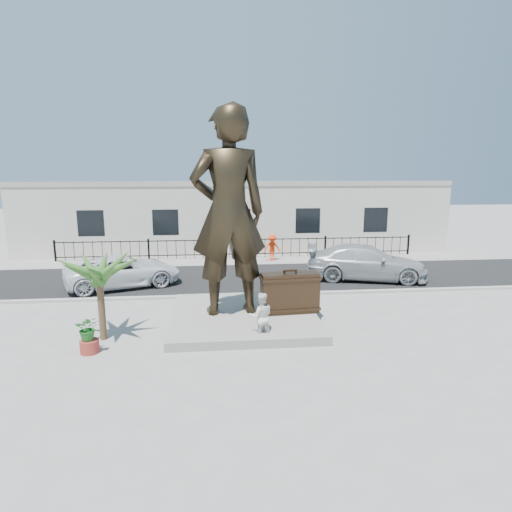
{
  "coord_description": "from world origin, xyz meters",
  "views": [
    {
      "loc": [
        -1.54,
        -13.34,
        5.43
      ],
      "look_at": [
        0.0,
        2.0,
        2.3
      ],
      "focal_mm": 30.0,
      "sensor_mm": 36.0,
      "label": 1
    }
  ],
  "objects": [
    {
      "name": "curb",
      "position": [
        0.0,
        4.5,
        0.06
      ],
      "size": [
        40.0,
        0.25,
        0.12
      ],
      "primitive_type": "cube",
      "color": "#A5A399",
      "rests_on": "ground"
    },
    {
      "name": "palm_tree",
      "position": [
        -5.17,
        0.21,
        0.0
      ],
      "size": [
        1.8,
        1.8,
        3.2
      ],
      "primitive_type": null,
      "color": "#315B21",
      "rests_on": "ground"
    },
    {
      "name": "ground",
      "position": [
        0.0,
        0.0,
        0.0
      ],
      "size": [
        100.0,
        100.0,
        0.0
      ],
      "primitive_type": "plane",
      "color": "#9E9991",
      "rests_on": "ground"
    },
    {
      "name": "statue",
      "position": [
        -1.01,
        1.63,
        3.95
      ],
      "size": [
        2.87,
        2.08,
        7.29
      ],
      "primitive_type": "imported",
      "rotation": [
        0.0,
        0.0,
        3.27
      ],
      "color": "#2D2316",
      "rests_on": "plinth"
    },
    {
      "name": "far_sidewalk",
      "position": [
        0.0,
        12.0,
        0.01
      ],
      "size": [
        40.0,
        2.5,
        0.02
      ],
      "primitive_type": "cube",
      "color": "#9E9991",
      "rests_on": "ground"
    },
    {
      "name": "street",
      "position": [
        0.0,
        8.0,
        0.01
      ],
      "size": [
        40.0,
        7.0,
        0.01
      ],
      "primitive_type": "cube",
      "color": "black",
      "rests_on": "ground"
    },
    {
      "name": "building",
      "position": [
        0.0,
        17.0,
        2.2
      ],
      "size": [
        28.0,
        7.0,
        4.4
      ],
      "primitive_type": "cube",
      "color": "silver",
      "rests_on": "ground"
    },
    {
      "name": "car_silver",
      "position": [
        6.05,
        6.9,
        0.86
      ],
      "size": [
        6.3,
        3.77,
        1.71
      ],
      "primitive_type": "imported",
      "rotation": [
        0.0,
        0.0,
        1.32
      ],
      "color": "#A6A9AB",
      "rests_on": "street"
    },
    {
      "name": "tourist",
      "position": [
        -0.07,
        -0.37,
        0.79
      ],
      "size": [
        0.78,
        0.62,
        1.59
      ],
      "primitive_type": "imported",
      "rotation": [
        0.0,
        0.0,
        3.16
      ],
      "color": "white",
      "rests_on": "ground"
    },
    {
      "name": "worker",
      "position": [
        1.96,
        11.7,
        0.82
      ],
      "size": [
        1.12,
        0.77,
        1.6
      ],
      "primitive_type": "imported",
      "rotation": [
        0.0,
        0.0,
        0.18
      ],
      "color": "#FF3B0D",
      "rests_on": "far_sidewalk"
    },
    {
      "name": "fence",
      "position": [
        0.0,
        12.8,
        0.6
      ],
      "size": [
        22.0,
        0.1,
        1.2
      ],
      "primitive_type": "cube",
      "color": "black",
      "rests_on": "ground"
    },
    {
      "name": "suitcase",
      "position": [
        1.17,
        1.39,
        1.03
      ],
      "size": [
        2.13,
        0.83,
        1.47
      ],
      "primitive_type": "cube",
      "rotation": [
        0.0,
        0.0,
        0.08
      ],
      "color": "#312215",
      "rests_on": "plinth"
    },
    {
      "name": "planter",
      "position": [
        -5.33,
        -0.83,
        0.2
      ],
      "size": [
        0.56,
        0.56,
        0.4
      ],
      "primitive_type": "cylinder",
      "color": "#9C3229",
      "rests_on": "ground"
    },
    {
      "name": "shrub",
      "position": [
        -5.33,
        -0.83,
        0.78
      ],
      "size": [
        0.77,
        0.69,
        0.77
      ],
      "primitive_type": "imported",
      "rotation": [
        0.0,
        0.0,
        0.14
      ],
      "color": "#1F6220",
      "rests_on": "planter"
    },
    {
      "name": "car_white",
      "position": [
        -5.8,
        6.72,
        0.74
      ],
      "size": [
        5.75,
        4.09,
        1.46
      ],
      "primitive_type": "imported",
      "rotation": [
        0.0,
        0.0,
        1.93
      ],
      "color": "silver",
      "rests_on": "street"
    },
    {
      "name": "plinth",
      "position": [
        -0.5,
        1.5,
        0.15
      ],
      "size": [
        5.2,
        5.2,
        0.3
      ],
      "primitive_type": "cube",
      "color": "gray",
      "rests_on": "ground"
    }
  ]
}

